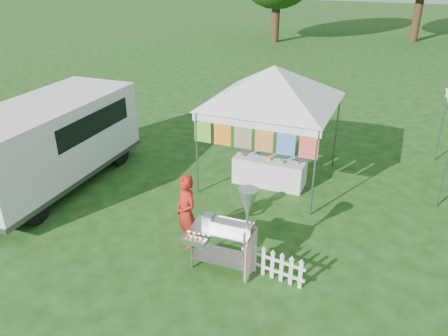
% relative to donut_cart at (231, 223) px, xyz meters
% --- Properties ---
extents(ground, '(120.00, 120.00, 0.00)m').
position_rel_donut_cart_xyz_m(ground, '(-0.46, 0.40, -1.02)').
color(ground, '#134012').
rests_on(ground, ground).
extents(canopy_main, '(4.24, 4.24, 3.45)m').
position_rel_donut_cart_xyz_m(canopy_main, '(-0.46, 3.89, 1.97)').
color(canopy_main, '#59595E').
rests_on(canopy_main, ground).
extents(donut_cart, '(1.24, 0.89, 1.73)m').
position_rel_donut_cart_xyz_m(donut_cart, '(0.00, 0.00, 0.00)').
color(donut_cart, gray).
rests_on(donut_cart, ground).
extents(vendor, '(0.68, 0.62, 1.55)m').
position_rel_donut_cart_xyz_m(vendor, '(-1.10, 0.38, -0.24)').
color(vendor, '#AD1F15').
rests_on(vendor, ground).
extents(cargo_van, '(2.23, 5.23, 2.15)m').
position_rel_donut_cart_xyz_m(cargo_van, '(-5.50, 1.58, 0.14)').
color(cargo_van, white).
rests_on(cargo_van, ground).
extents(picket_fence, '(1.25, 0.20, 0.56)m').
position_rel_donut_cart_xyz_m(picket_fence, '(0.79, 0.05, -0.73)').
color(picket_fence, white).
rests_on(picket_fence, ground).
extents(display_table, '(1.80, 0.70, 0.70)m').
position_rel_donut_cart_xyz_m(display_table, '(-0.38, 3.60, -0.66)').
color(display_table, white).
rests_on(display_table, ground).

